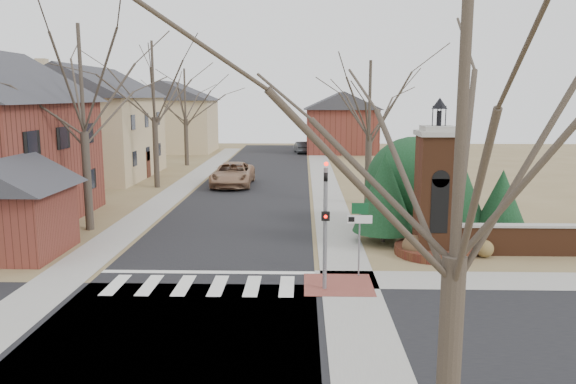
{
  "coord_description": "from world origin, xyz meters",
  "views": [
    {
      "loc": [
        3.53,
        -17.83,
        6.55
      ],
      "look_at": [
        2.9,
        6.0,
        2.45
      ],
      "focal_mm": 35.0,
      "sensor_mm": 36.0,
      "label": 1
    }
  ],
  "objects_px": {
    "sign_post": "(359,225)",
    "pickup_truck": "(233,174)",
    "brick_gate_monument": "(435,204)",
    "distant_car": "(302,147)",
    "traffic_signal_pole": "(325,216)"
  },
  "relations": [
    {
      "from": "distant_car",
      "to": "pickup_truck",
      "type": "bearing_deg",
      "value": 70.02
    },
    {
      "from": "sign_post",
      "to": "pickup_truck",
      "type": "xyz_separation_m",
      "value": [
        -7.19,
        20.82,
        -1.1
      ]
    },
    {
      "from": "traffic_signal_pole",
      "to": "sign_post",
      "type": "relative_size",
      "value": 1.64
    },
    {
      "from": "sign_post",
      "to": "distant_car",
      "type": "bearing_deg",
      "value": 92.79
    },
    {
      "from": "traffic_signal_pole",
      "to": "pickup_truck",
      "type": "xyz_separation_m",
      "value": [
        -5.9,
        22.24,
        -1.74
      ]
    },
    {
      "from": "traffic_signal_pole",
      "to": "distant_car",
      "type": "height_order",
      "value": "traffic_signal_pole"
    },
    {
      "from": "traffic_signal_pole",
      "to": "distant_car",
      "type": "bearing_deg",
      "value": 91.11
    },
    {
      "from": "pickup_truck",
      "to": "distant_car",
      "type": "xyz_separation_m",
      "value": [
        5.0,
        24.11,
        -0.19
      ]
    },
    {
      "from": "sign_post",
      "to": "pickup_truck",
      "type": "relative_size",
      "value": 0.45
    },
    {
      "from": "traffic_signal_pole",
      "to": "brick_gate_monument",
      "type": "distance_m",
      "value": 6.47
    },
    {
      "from": "pickup_truck",
      "to": "distant_car",
      "type": "distance_m",
      "value": 24.62
    },
    {
      "from": "pickup_truck",
      "to": "sign_post",
      "type": "bearing_deg",
      "value": -70.82
    },
    {
      "from": "brick_gate_monument",
      "to": "distant_car",
      "type": "height_order",
      "value": "brick_gate_monument"
    },
    {
      "from": "brick_gate_monument",
      "to": "pickup_truck",
      "type": "distance_m",
      "value": 20.77
    },
    {
      "from": "brick_gate_monument",
      "to": "distant_car",
      "type": "xyz_separation_m",
      "value": [
        -5.6,
        41.93,
        -1.5
      ]
    }
  ]
}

